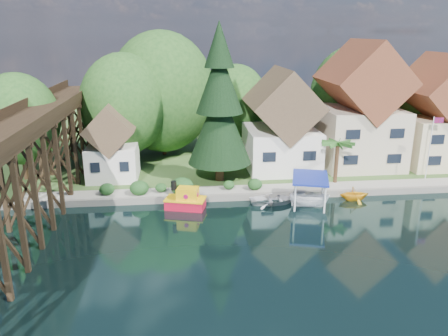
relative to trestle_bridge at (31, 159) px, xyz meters
The scene contains 18 objects.
ground 17.64m from the trestle_bridge, 17.91° to the right, with size 140.00×140.00×0.00m, color black.
bank 33.36m from the trestle_bridge, 60.97° to the left, with size 140.00×52.00×0.50m, color #314B1E.
seawall 20.82m from the trestle_bridge, ahead, with size 60.00×0.40×0.62m, color slate.
promenade 22.90m from the trestle_bridge, 10.63° to the left, with size 50.00×2.60×0.06m, color gray.
trestle_bridge is the anchor object (origin of this frame).
house_left 25.42m from the trestle_bridge, 25.21° to the left, with size 7.64×8.64×11.02m.
house_center 33.96m from the trestle_bridge, 19.49° to the left, with size 8.65×9.18×13.89m.
house_right 42.41m from the trestle_bridge, 14.79° to the left, with size 8.15×8.64×12.45m.
shed 10.69m from the trestle_bridge, 61.81° to the left, with size 5.09×5.40×7.85m.
bg_trees 23.48m from the trestle_bridge, 43.41° to the left, with size 49.90×13.30×10.57m.
shrubs 12.79m from the trestle_bridge, 19.72° to the left, with size 15.76×2.47×1.70m.
conifer 17.72m from the trestle_bridge, 24.85° to the left, with size 6.37×6.37×15.69m.
palm_tree 27.94m from the trestle_bridge, 10.94° to the left, with size 3.98×3.98×4.54m.
flagpole 37.69m from the trestle_bridge, ahead, with size 1.02×0.20×6.55m.
tugboat 13.19m from the trestle_bridge, ahead, with size 3.91×2.80×2.56m.
boat_white_a 20.96m from the trestle_bridge, ahead, with size 3.05×4.27×0.88m, color silver.
boat_canopy 23.68m from the trestle_bridge, ahead, with size 4.15×5.10×2.86m.
boat_yellow 28.43m from the trestle_bridge, ahead, with size 2.37×2.75×1.45m, color yellow.
Camera 1 is at (-4.13, -29.81, 15.14)m, focal length 35.00 mm.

